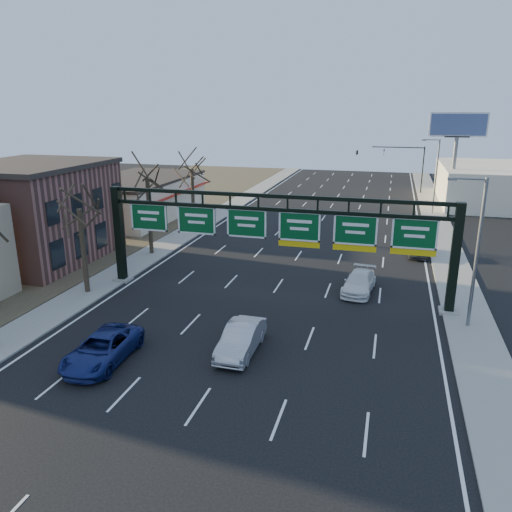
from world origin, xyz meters
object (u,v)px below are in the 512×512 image
(sign_gantry, at_px, (275,232))
(car_blue_suv, at_px, (102,349))
(car_silver_sedan, at_px, (241,339))
(car_white_wagon, at_px, (359,282))

(sign_gantry, xyz_separation_m, car_blue_suv, (-6.42, -11.55, -3.88))
(car_silver_sedan, xyz_separation_m, car_white_wagon, (5.47, 10.98, -0.08))
(sign_gantry, relative_size, car_blue_suv, 4.58)
(sign_gantry, relative_size, car_silver_sedan, 5.18)
(sign_gantry, distance_m, car_white_wagon, 7.28)
(sign_gantry, height_order, car_silver_sedan, sign_gantry)
(car_white_wagon, bearing_deg, car_blue_suv, -125.40)
(car_white_wagon, bearing_deg, sign_gantry, -152.00)
(car_blue_suv, height_order, car_silver_sedan, car_silver_sedan)
(car_blue_suv, xyz_separation_m, car_silver_sedan, (6.62, 2.91, 0.04))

